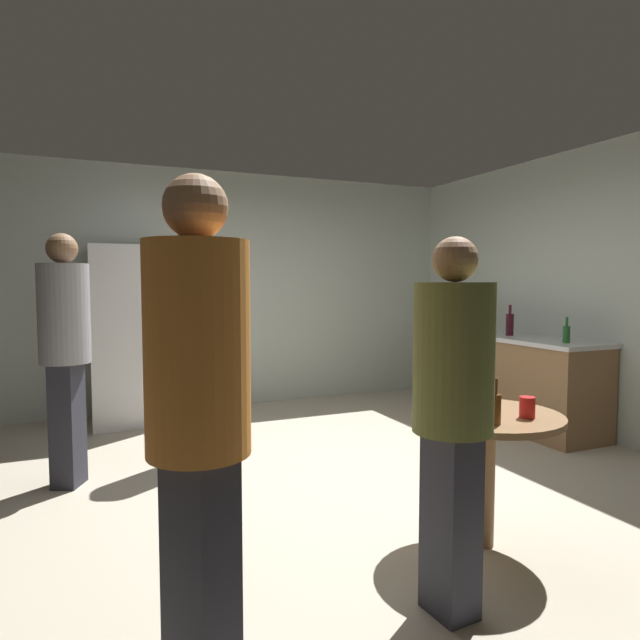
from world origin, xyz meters
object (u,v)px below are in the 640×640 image
object	(u,v)px
kettle	(475,325)
wine_bottle_on_counter	(510,324)
foreground_table	(486,432)
plastic_cup_red	(527,407)
beer_bottle_on_counter	(566,334)
person_in_olive_shirt	(453,397)
beer_bottle_brown	(495,408)
person_in_orange_shirt	(198,403)
beer_bottle_amber	(461,390)
person_in_gray_shirt	(65,339)
person_in_black_shirt	(213,329)
refrigerator	(127,335)

from	to	relation	value
kettle	wine_bottle_on_counter	world-z (taller)	wine_bottle_on_counter
foreground_table	plastic_cup_red	bearing A→B (deg)	-53.07
kettle	beer_bottle_on_counter	size ratio (longest dim) A/B	1.06
wine_bottle_on_counter	person_in_olive_shirt	distance (m)	3.49
wine_bottle_on_counter	beer_bottle_brown	distance (m)	3.03
beer_bottle_on_counter	person_in_orange_shirt	distance (m)	4.02
beer_bottle_amber	beer_bottle_on_counter	bearing A→B (deg)	28.08
person_in_gray_shirt	beer_bottle_on_counter	bearing A→B (deg)	16.47
foreground_table	person_in_black_shirt	xyz separation A→B (m)	(-1.01, 2.14, 0.43)
refrigerator	person_in_gray_shirt	bearing A→B (deg)	-107.58
person_in_olive_shirt	kettle	bearing A→B (deg)	44.86
plastic_cup_red	person_in_orange_shirt	distance (m)	1.83
beer_bottle_on_counter	beer_bottle_amber	xyz separation A→B (m)	(-1.94, -1.04, -0.17)
wine_bottle_on_counter	beer_bottle_on_counter	distance (m)	0.73
foreground_table	person_in_orange_shirt	size ratio (longest dim) A/B	0.45
foreground_table	person_in_orange_shirt	world-z (taller)	person_in_orange_shirt
kettle	beer_bottle_amber	xyz separation A→B (m)	(-1.96, -2.28, -0.15)
beer_bottle_amber	plastic_cup_red	world-z (taller)	beer_bottle_amber
person_in_olive_shirt	person_in_black_shirt	distance (m)	2.62
beer_bottle_brown	person_in_gray_shirt	world-z (taller)	person_in_gray_shirt
beer_bottle_amber	kettle	bearing A→B (deg)	49.44
beer_bottle_on_counter	person_in_black_shirt	distance (m)	3.09
beer_bottle_amber	person_in_black_shirt	size ratio (longest dim) A/B	0.13
person_in_gray_shirt	person_in_olive_shirt	bearing A→B (deg)	-30.90
refrigerator	person_in_olive_shirt	world-z (taller)	refrigerator
beer_bottle_on_counter	beer_bottle_brown	size ratio (longest dim) A/B	1.00
refrigerator	plastic_cup_red	distance (m)	4.07
plastic_cup_red	person_in_olive_shirt	xyz separation A→B (m)	(-0.67, -0.27, 0.16)
person_in_black_shirt	foreground_table	bearing A→B (deg)	34.03
kettle	person_in_black_shirt	world-z (taller)	person_in_black_shirt
kettle	foreground_table	size ratio (longest dim) A/B	0.30
beer_bottle_amber	beer_bottle_brown	world-z (taller)	same
plastic_cup_red	foreground_table	bearing A→B (deg)	126.93
person_in_gray_shirt	beer_bottle_brown	bearing A→B (deg)	-21.13
beer_bottle_amber	person_in_olive_shirt	size ratio (longest dim) A/B	0.14
kettle	person_in_olive_shirt	world-z (taller)	person_in_olive_shirt
beer_bottle_amber	wine_bottle_on_counter	bearing A→B (deg)	41.96
person_in_black_shirt	person_in_gray_shirt	size ratio (longest dim) A/B	1.01
beer_bottle_brown	person_in_orange_shirt	xyz separation A→B (m)	(-1.52, -0.35, 0.23)
beer_bottle_on_counter	person_in_olive_shirt	bearing A→B (deg)	-145.86
wine_bottle_on_counter	plastic_cup_red	size ratio (longest dim) A/B	2.82
beer_bottle_on_counter	person_in_olive_shirt	world-z (taller)	person_in_olive_shirt
beer_bottle_on_counter	plastic_cup_red	size ratio (longest dim) A/B	2.09
foreground_table	person_in_black_shirt	distance (m)	2.41
person_in_gray_shirt	person_in_black_shirt	bearing A→B (deg)	38.66
beer_bottle_amber	person_in_orange_shirt	size ratio (longest dim) A/B	0.13
beer_bottle_on_counter	person_in_black_shirt	bearing A→B (deg)	163.48
beer_bottle_amber	person_in_orange_shirt	bearing A→B (deg)	-154.96
refrigerator	person_in_orange_shirt	bearing A→B (deg)	-90.82
refrigerator	person_in_orange_shirt	size ratio (longest dim) A/B	1.01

